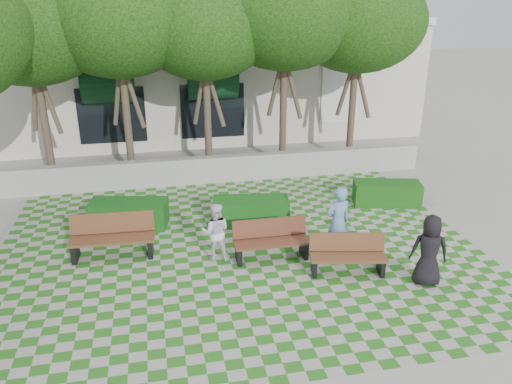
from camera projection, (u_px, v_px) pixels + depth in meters
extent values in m
plane|color=gray|center=(248.00, 272.00, 11.68)|extent=(90.00, 90.00, 0.00)
plane|color=#2B721E|center=(241.00, 252.00, 12.58)|extent=(12.00, 12.00, 0.00)
cube|color=#9E9B93|center=(214.00, 169.00, 17.15)|extent=(15.00, 0.36, 0.90)
cube|color=brown|center=(348.00, 257.00, 11.46)|extent=(1.82, 0.87, 0.06)
cube|color=brown|center=(347.00, 242.00, 11.60)|extent=(1.74, 0.47, 0.44)
cube|color=black|center=(314.00, 266.00, 11.54)|extent=(0.19, 0.50, 0.43)
cube|color=black|center=(381.00, 265.00, 11.55)|extent=(0.19, 0.50, 0.43)
cube|color=#542C1C|center=(272.00, 242.00, 12.10)|extent=(1.85, 0.58, 0.06)
cube|color=#542C1C|center=(269.00, 227.00, 12.24)|extent=(1.84, 0.15, 0.46)
cube|color=black|center=(239.00, 254.00, 12.04)|extent=(0.11, 0.51, 0.45)
cube|color=black|center=(304.00, 248.00, 12.34)|extent=(0.11, 0.51, 0.45)
cube|color=#56321D|center=(112.00, 239.00, 12.16)|extent=(2.06, 0.73, 0.07)
cube|color=#56321D|center=(112.00, 222.00, 12.32)|extent=(2.03, 0.25, 0.51)
cube|color=black|center=(75.00, 251.00, 12.13)|extent=(0.14, 0.57, 0.50)
cube|color=black|center=(151.00, 246.00, 12.38)|extent=(0.14, 0.57, 0.50)
cube|color=#154813|center=(387.00, 193.00, 15.36)|extent=(2.14, 1.27, 0.70)
cube|color=#144B16|center=(251.00, 211.00, 14.05)|extent=(2.21, 1.16, 0.74)
cube|color=#134916|center=(129.00, 214.00, 13.87)|extent=(2.24, 1.27, 0.74)
imported|color=#668EBB|center=(338.00, 222.00, 12.10)|extent=(0.75, 0.58, 1.82)
imported|color=black|center=(429.00, 251.00, 10.93)|extent=(0.95, 0.79, 1.65)
imported|color=white|center=(216.00, 232.00, 12.02)|extent=(0.80, 0.67, 1.46)
cylinder|color=#47382B|center=(46.00, 129.00, 16.87)|extent=(0.26, 0.26, 3.64)
ellipsoid|color=#1E4C11|center=(30.00, 28.00, 15.66)|extent=(4.80, 4.80, 3.60)
cylinder|color=#47382B|center=(127.00, 122.00, 17.35)|extent=(0.26, 0.26, 3.81)
ellipsoid|color=#1E4C11|center=(117.00, 19.00, 16.09)|extent=(5.00, 5.00, 3.75)
cylinder|color=#47382B|center=(208.00, 122.00, 17.92)|extent=(0.26, 0.26, 3.58)
ellipsoid|color=#1E4C11|center=(204.00, 28.00, 16.74)|extent=(4.60, 4.60, 3.45)
cylinder|color=#47382B|center=(283.00, 113.00, 18.40)|extent=(0.26, 0.26, 3.92)
ellipsoid|color=#1E4C11|center=(285.00, 13.00, 17.10)|extent=(5.20, 5.20, 3.90)
cylinder|color=#47382B|center=(352.00, 113.00, 18.95)|extent=(0.26, 0.26, 3.70)
ellipsoid|color=#1E4C11|center=(358.00, 22.00, 17.73)|extent=(4.80, 4.80, 3.60)
cube|color=beige|center=(212.00, 74.00, 23.85)|extent=(18.00, 8.00, 5.00)
cube|color=white|center=(223.00, 23.00, 19.29)|extent=(18.00, 0.30, 0.30)
cube|color=black|center=(340.00, 91.00, 21.26)|extent=(1.40, 0.10, 2.40)
cylinder|color=#0F381C|center=(108.00, 80.00, 19.16)|extent=(3.00, 1.80, 1.80)
cube|color=black|center=(112.00, 115.00, 19.67)|extent=(2.60, 0.08, 2.20)
cylinder|color=#0F381C|center=(212.00, 76.00, 19.92)|extent=(3.00, 1.80, 1.80)
cube|color=black|center=(213.00, 111.00, 20.44)|extent=(2.60, 0.08, 2.20)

